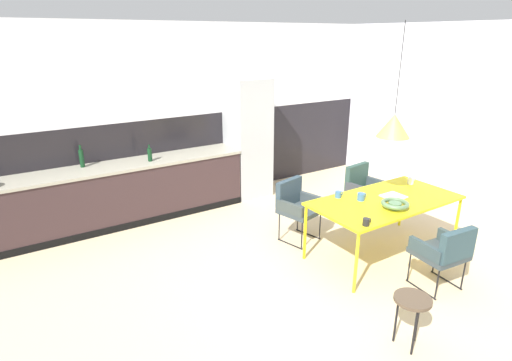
% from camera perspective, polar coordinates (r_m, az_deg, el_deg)
% --- Properties ---
extents(ground_plane, '(9.21, 9.21, 0.00)m').
position_cam_1_polar(ground_plane, '(4.84, 8.24, -13.55)').
color(ground_plane, '#CCB48A').
extents(back_wall_splashback_dark, '(7.09, 0.12, 1.41)m').
position_cam_1_polar(back_wall_splashback_dark, '(6.99, -8.24, 3.31)').
color(back_wall_splashback_dark, black).
rests_on(back_wall_splashback_dark, ground).
extents(back_wall_panel_upper, '(7.09, 0.12, 1.41)m').
position_cam_1_polar(back_wall_panel_upper, '(6.74, -8.83, 14.89)').
color(back_wall_panel_upper, silver).
rests_on(back_wall_panel_upper, back_wall_splashback_dark).
extents(side_wall_right, '(0.12, 6.35, 2.82)m').
position_cam_1_polar(side_wall_right, '(7.01, 31.23, 6.68)').
color(side_wall_right, silver).
rests_on(side_wall_right, ground).
extents(kitchen_counter, '(3.88, 0.63, 0.88)m').
position_cam_1_polar(kitchen_counter, '(6.30, -18.92, -1.89)').
color(kitchen_counter, '#362627').
rests_on(kitchen_counter, ground).
extents(refrigerator_column, '(0.64, 0.60, 1.97)m').
position_cam_1_polar(refrigerator_column, '(6.97, -1.11, 5.83)').
color(refrigerator_column, '#ADAFB2').
rests_on(refrigerator_column, ground).
extents(dining_table, '(1.85, 0.93, 0.74)m').
position_cam_1_polar(dining_table, '(5.26, 17.40, -2.90)').
color(dining_table, yellow).
rests_on(dining_table, ground).
extents(armchair_facing_counter, '(0.54, 0.53, 0.81)m').
position_cam_1_polar(armchair_facing_counter, '(6.31, 14.49, -0.65)').
color(armchair_facing_counter, '#323C40').
rests_on(armchair_facing_counter, ground).
extents(armchair_by_stool, '(0.53, 0.51, 0.76)m').
position_cam_1_polar(armchair_by_stool, '(4.85, 24.68, -8.61)').
color(armchair_by_stool, '#323C40').
rests_on(armchair_by_stool, ground).
extents(armchair_corner_seat, '(0.58, 0.57, 0.81)m').
position_cam_1_polar(armchair_corner_seat, '(5.52, 5.50, -3.00)').
color(armchair_corner_seat, '#323C40').
rests_on(armchair_corner_seat, ground).
extents(fruit_bowl, '(0.31, 0.31, 0.09)m').
position_cam_1_polar(fruit_bowl, '(4.98, 18.60, -3.10)').
color(fruit_bowl, '#4C704C').
rests_on(fruit_bowl, dining_table).
extents(open_book, '(0.26, 0.24, 0.02)m').
position_cam_1_polar(open_book, '(5.35, 18.41, -2.08)').
color(open_book, white).
rests_on(open_book, dining_table).
extents(mug_short_terracotta, '(0.11, 0.07, 0.08)m').
position_cam_1_polar(mug_short_terracotta, '(4.47, 14.95, -5.53)').
color(mug_short_terracotta, black).
rests_on(mug_short_terracotta, dining_table).
extents(mug_wide_latte, '(0.12, 0.08, 0.09)m').
position_cam_1_polar(mug_wide_latte, '(5.88, 20.55, -0.02)').
color(mug_wide_latte, white).
rests_on(mug_wide_latte, dining_table).
extents(mug_tall_blue, '(0.13, 0.09, 0.09)m').
position_cam_1_polar(mug_tall_blue, '(5.11, 14.29, -2.18)').
color(mug_tall_blue, '#335B93').
rests_on(mug_tall_blue, dining_table).
extents(mug_dark_espresso, '(0.12, 0.07, 0.08)m').
position_cam_1_polar(mug_dark_espresso, '(5.14, 11.29, -1.89)').
color(mug_dark_espresso, '#335B93').
rests_on(mug_dark_espresso, dining_table).
extents(bottle_wine_green, '(0.06, 0.06, 0.25)m').
position_cam_1_polar(bottle_wine_green, '(6.21, -14.43, 3.49)').
color(bottle_wine_green, '#0F3319').
rests_on(bottle_wine_green, kitchen_counter).
extents(bottle_oil_tall, '(0.06, 0.06, 0.31)m').
position_cam_1_polar(bottle_oil_tall, '(6.22, -22.90, 2.89)').
color(bottle_oil_tall, '#0F3319').
rests_on(bottle_oil_tall, kitchen_counter).
extents(side_stool, '(0.32, 0.32, 0.50)m').
position_cam_1_polar(side_stool, '(3.94, 20.73, -15.53)').
color(side_stool, '#4C3D2D').
rests_on(side_stool, ground).
extents(pendant_lamp_over_table_near, '(0.38, 0.38, 1.26)m').
position_cam_1_polar(pendant_lamp_over_table_near, '(4.99, 18.45, 7.20)').
color(pendant_lamp_over_table_near, black).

